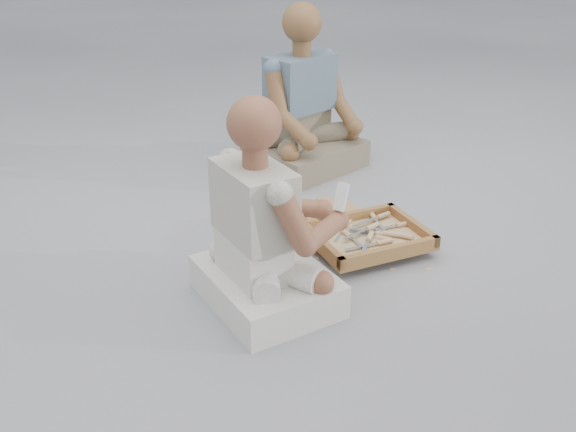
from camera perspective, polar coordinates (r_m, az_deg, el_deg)
ground at (r=2.51m, az=4.95°, el=-6.94°), size 60.00×60.00×0.00m
carved_panel at (r=2.94m, az=1.35°, el=-1.10°), size 0.71×0.56×0.04m
tool_tray at (r=2.79m, az=7.11°, el=-1.89°), size 0.55×0.48×0.06m
chisel_0 at (r=2.73m, az=8.16°, el=-2.37°), size 0.22×0.07×0.02m
chisel_1 at (r=2.87m, az=5.20°, el=-0.90°), size 0.20×0.13×0.02m
chisel_2 at (r=2.94m, az=8.18°, el=-0.05°), size 0.22×0.02×0.02m
chisel_3 at (r=2.80m, az=9.96°, el=-1.67°), size 0.11×0.21×0.02m
chisel_4 at (r=2.81m, az=8.05°, el=-1.56°), size 0.16×0.18×0.02m
chisel_5 at (r=2.78m, az=5.41°, el=-1.70°), size 0.06×0.22×0.02m
chisel_6 at (r=2.93m, az=7.66°, el=-0.12°), size 0.11×0.21×0.02m
chisel_7 at (r=2.78m, az=8.10°, el=-1.94°), size 0.13×0.20×0.02m
chisel_8 at (r=2.83m, az=7.23°, el=-1.06°), size 0.22×0.04×0.02m
chisel_9 at (r=2.74m, az=7.19°, el=-2.04°), size 0.19×0.14×0.02m
chisel_10 at (r=2.89m, az=9.88°, el=-0.78°), size 0.22×0.07×0.02m
chisel_11 at (r=2.80m, az=8.76°, el=-1.55°), size 0.14×0.19×0.02m
wood_chip_0 at (r=3.14m, az=9.48°, el=0.01°), size 0.02×0.02×0.00m
wood_chip_1 at (r=2.92m, az=-0.51°, el=-1.72°), size 0.02×0.02×0.00m
wood_chip_2 at (r=2.73m, az=2.58°, el=-3.79°), size 0.02×0.02×0.00m
wood_chip_3 at (r=2.76m, az=8.71°, el=-3.84°), size 0.02×0.02×0.00m
wood_chip_4 at (r=2.89m, az=12.51°, el=-2.65°), size 0.02×0.02×0.00m
wood_chip_5 at (r=2.77m, az=3.41°, el=-3.42°), size 0.02×0.02×0.00m
wood_chip_6 at (r=2.90m, az=-2.80°, el=-1.97°), size 0.02×0.02×0.00m
wood_chip_7 at (r=3.15m, az=9.15°, el=0.12°), size 0.02×0.02×0.00m
wood_chip_8 at (r=2.71m, az=12.34°, el=-4.66°), size 0.02×0.02×0.00m
wood_chip_9 at (r=2.73m, az=1.91°, el=-3.84°), size 0.02×0.02×0.00m
wood_chip_10 at (r=2.69m, az=9.25°, el=-4.67°), size 0.02×0.02×0.00m
wood_chip_11 at (r=3.00m, az=12.77°, el=-1.56°), size 0.02×0.02×0.00m
craftsman at (r=2.32m, az=-2.09°, el=-1.94°), size 0.56×0.55×0.80m
companion at (r=3.60m, az=1.48°, el=8.87°), size 0.63×0.53×0.91m
mobile_phone at (r=2.37m, az=4.75°, el=1.73°), size 0.06×0.06×0.10m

